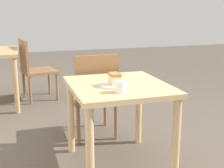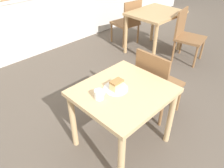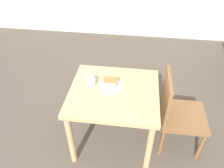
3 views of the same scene
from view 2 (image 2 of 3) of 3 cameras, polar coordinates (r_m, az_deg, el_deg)
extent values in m
plane|color=brown|center=(2.34, 12.99, -20.12)|extent=(14.00, 14.00, 0.00)
cube|color=tan|center=(2.00, 2.95, -2.05)|extent=(0.83, 0.76, 0.04)
cylinder|color=tan|center=(1.91, 2.43, -19.64)|extent=(0.06, 0.06, 0.66)
cylinder|color=tan|center=(2.32, 14.99, -8.52)|extent=(0.06, 0.06, 0.66)
cylinder|color=tan|center=(2.24, -10.13, -9.61)|extent=(0.06, 0.06, 0.66)
cylinder|color=tan|center=(2.60, 2.85, -1.71)|extent=(0.06, 0.06, 0.66)
cube|color=tan|center=(4.05, 11.42, 17.70)|extent=(0.92, 0.74, 0.04)
cylinder|color=tan|center=(3.70, 11.09, 9.85)|extent=(0.06, 0.06, 0.70)
cylinder|color=tan|center=(4.35, 17.52, 12.79)|extent=(0.06, 0.06, 0.70)
cylinder|color=tan|center=(4.05, 3.63, 12.70)|extent=(0.06, 0.06, 0.70)
cylinder|color=tan|center=(4.66, 10.61, 15.21)|extent=(0.06, 0.06, 0.70)
cube|color=brown|center=(2.64, 12.30, 0.02)|extent=(0.44, 0.44, 0.04)
cylinder|color=brown|center=(2.83, 17.09, -3.50)|extent=(0.04, 0.04, 0.38)
cylinder|color=brown|center=(2.98, 10.90, -0.37)|extent=(0.04, 0.04, 0.38)
cylinder|color=brown|center=(2.57, 12.77, -7.31)|extent=(0.04, 0.04, 0.38)
cylinder|color=brown|center=(2.73, 6.22, -3.64)|extent=(0.04, 0.04, 0.38)
cube|color=brown|center=(2.37, 10.19, 2.77)|extent=(0.03, 0.42, 0.44)
cube|color=brown|center=(3.98, 19.79, 11.08)|extent=(0.51, 0.51, 0.04)
cylinder|color=brown|center=(3.86, 20.96, 6.54)|extent=(0.04, 0.04, 0.38)
cylinder|color=brown|center=(4.20, 22.46, 8.48)|extent=(0.04, 0.04, 0.38)
cylinder|color=brown|center=(3.94, 15.74, 8.21)|extent=(0.04, 0.04, 0.38)
cylinder|color=brown|center=(4.27, 17.61, 10.00)|extent=(0.04, 0.04, 0.38)
cube|color=brown|center=(3.95, 17.62, 15.09)|extent=(0.42, 0.11, 0.44)
cube|color=brown|center=(4.48, 3.43, 15.62)|extent=(0.49, 0.49, 0.04)
cylinder|color=brown|center=(4.80, 3.60, 14.28)|extent=(0.04, 0.04, 0.38)
cylinder|color=brown|center=(4.58, -0.10, 13.28)|extent=(0.04, 0.04, 0.38)
cylinder|color=brown|center=(4.54, 6.80, 12.87)|extent=(0.04, 0.04, 0.38)
cylinder|color=brown|center=(4.31, 3.05, 11.78)|extent=(0.04, 0.04, 0.38)
cube|color=brown|center=(4.26, 5.43, 17.90)|extent=(0.42, 0.08, 0.44)
cylinder|color=white|center=(1.99, 0.97, -1.18)|extent=(0.23, 0.23, 0.01)
cube|color=#E5CC89|center=(1.96, 1.19, -0.43)|extent=(0.11, 0.07, 0.07)
cube|color=#A3703D|center=(1.94, 1.21, 0.64)|extent=(0.12, 0.07, 0.02)
cylinder|color=white|center=(1.87, -3.42, -2.76)|extent=(0.08, 0.08, 0.08)
torus|color=white|center=(1.89, -2.49, -2.22)|extent=(0.01, 0.06, 0.06)
camera|label=1|loc=(2.19, -69.28, -4.44)|focal=50.00mm
camera|label=3|loc=(1.46, 71.29, 20.21)|focal=35.00mm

